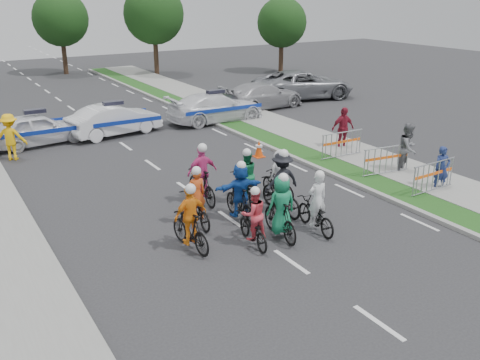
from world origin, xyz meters
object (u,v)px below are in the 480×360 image
police_car_2 (216,107)px  civilian_suv (304,84)px  rider_8 (245,183)px  tree_1 (154,14)px  cone_0 (259,149)px  barrier_2 (342,146)px  rider_5 (240,195)px  tree_2 (282,23)px  rider_9 (202,180)px  civilian_sedan (262,96)px  rider_4 (281,188)px  barrier_1 (386,162)px  spectator_2 (343,129)px  rider_7 (279,179)px  tree_4 (60,19)px  rider_1 (281,213)px  barrier_0 (433,178)px  spectator_1 (408,149)px  marshal_hiviz (10,137)px  rider_0 (316,211)px  police_car_1 (114,120)px  cone_1 (237,116)px  rider_2 (253,223)px  police_car_0 (37,129)px  rider_3 (190,224)px  rider_6 (196,205)px  spectator_0 (442,169)px

police_car_2 → civilian_suv: bearing=-70.9°
rider_8 → tree_1: size_ratio=0.27×
cone_0 → barrier_2: bearing=-36.7°
rider_5 → tree_2: size_ratio=0.32×
police_car_2 → barrier_2: police_car_2 is taller
rider_9 → civilian_sedan: (9.32, 10.72, -0.03)m
rider_4 → barrier_1: size_ratio=1.00×
rider_9 → spectator_2: (7.73, 2.23, 0.15)m
rider_7 → tree_4: 30.56m
rider_1 → barrier_0: (6.14, 0.08, -0.17)m
spectator_1 → marshal_hiviz: spectator_1 is taller
rider_0 → police_car_1: size_ratio=0.42×
cone_1 → tree_1: 17.47m
barrier_2 → rider_4: bearing=-148.7°
rider_7 → cone_0: rider_7 is taller
civilian_suv → barrier_1: (-6.28, -13.05, -0.30)m
rider_8 → police_car_2: (4.44, 10.06, 0.05)m
rider_2 → tree_1: 30.42m
tree_4 → rider_0: bearing=-92.3°
rider_8 → police_car_0: (-4.19, 10.29, 0.02)m
tree_2 → rider_3: bearing=-129.5°
rider_4 → barrier_2: (5.12, 3.11, -0.21)m
police_car_0 → spectator_1: size_ratio=2.20×
rider_6 → spectator_0: (8.23, -1.75, 0.17)m
rider_4 → spectator_2: size_ratio=1.12×
spectator_2 → tree_1: (1.36, 23.15, 3.64)m
civilian_sedan → spectator_2: size_ratio=2.78×
rider_8 → rider_9: rider_9 is taller
spectator_0 → spectator_2: spectator_2 is taller
rider_8 → police_car_1: rider_8 is taller
spectator_1 → tree_1: bearing=66.9°
rider_8 → rider_9: 1.36m
cone_1 → tree_4: bearing=99.1°
spectator_2 → barrier_0: size_ratio=0.90×
rider_1 → cone_0: rider_1 is taller
rider_5 → spectator_0: size_ratio=1.20×
rider_8 → civilian_sedan: 14.07m
rider_6 → marshal_hiviz: 9.90m
marshal_hiviz → cone_1: marshal_hiviz is taller
rider_6 → rider_9: 1.70m
police_car_1 → barrier_1: size_ratio=2.15×
civilian_sedan → police_car_0: bearing=88.7°
civilian_sedan → cone_1: (-2.92, -2.09, -0.38)m
rider_2 → rider_0: bearing=-177.3°
police_car_0 → civilian_suv: size_ratio=0.67×
tree_2 → barrier_1: bearing=-116.6°
barrier_1 → cone_1: (-0.39, 9.82, -0.22)m
marshal_hiviz → barrier_0: size_ratio=0.92×
rider_2 → barrier_1: rider_2 is taller
police_car_0 → police_car_1: size_ratio=0.95×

